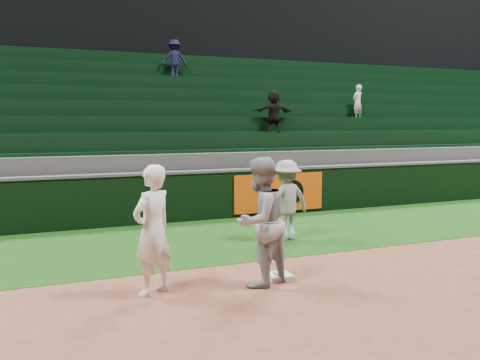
# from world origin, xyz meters

# --- Properties ---
(ground) EXTENTS (70.00, 70.00, 0.00)m
(ground) POSITION_xyz_m (0.00, 0.00, 0.00)
(ground) COLOR brown
(ground) RESTS_ON ground
(foul_grass) EXTENTS (36.00, 4.20, 0.01)m
(foul_grass) POSITION_xyz_m (0.00, 3.00, 0.00)
(foul_grass) COLOR #11350D
(foul_grass) RESTS_ON ground
(upper_deck) EXTENTS (40.00, 12.00, 12.00)m
(upper_deck) POSITION_xyz_m (0.00, 17.45, 6.00)
(upper_deck) COLOR black
(upper_deck) RESTS_ON ground
(first_base) EXTENTS (0.41, 0.41, 0.08)m
(first_base) POSITION_xyz_m (0.26, -0.20, 0.04)
(first_base) COLOR white
(first_base) RESTS_ON ground
(first_baseman) EXTENTS (0.81, 0.73, 1.86)m
(first_baseman) POSITION_xyz_m (-1.72, -0.11, 0.93)
(first_baseman) COLOR white
(first_baseman) RESTS_ON ground
(baserunner) EXTENTS (1.17, 1.07, 1.94)m
(baserunner) POSITION_xyz_m (-0.14, -0.33, 0.97)
(baserunner) COLOR gray
(baserunner) RESTS_ON ground
(base_coach) EXTENTS (1.16, 0.77, 1.67)m
(base_coach) POSITION_xyz_m (1.70, 2.23, 0.84)
(base_coach) COLOR gray
(base_coach) RESTS_ON foul_grass
(field_wall) EXTENTS (36.00, 0.45, 1.25)m
(field_wall) POSITION_xyz_m (0.03, 5.20, 0.63)
(field_wall) COLOR black
(field_wall) RESTS_ON ground
(stadium_seating) EXTENTS (36.00, 5.95, 5.20)m
(stadium_seating) POSITION_xyz_m (0.00, 8.97, 1.70)
(stadium_seating) COLOR #3A3A3C
(stadium_seating) RESTS_ON ground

